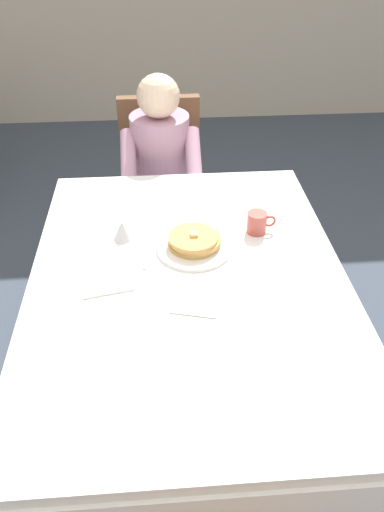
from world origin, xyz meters
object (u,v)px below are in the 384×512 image
Objects in this scene: dining_table_main at (189,295)px; cup_coffee at (257,223)px; fork_left_of_plate at (143,254)px; diner_person at (161,163)px; spoon_near_edge at (193,314)px; chair_diner at (161,173)px; breakfast_stack at (194,240)px; plate_breakfast at (194,247)px; knife_right_of_plate at (245,249)px; syrup_pitcher at (123,230)px.

cup_coffee is at bearing 41.35° from dining_table_main.
cup_coffee reaches higher than fork_left_of_plate.
spoon_near_edge is at bearing 93.36° from diner_person.
cup_coffee reaches higher than spoon_near_edge.
fork_left_of_plate is (-0.09, -1.03, 0.21)m from chair_diner.
breakfast_stack reaches higher than dining_table_main.
plate_breakfast is at bearing 99.13° from spoon_near_edge.
diner_person is 0.87m from breakfast_stack.
chair_diner reaches higher than plate_breakfast.
diner_person reaches higher than plate_breakfast.
diner_person is 5.60× the size of knife_right_of_plate.
dining_table_main is 1.64× the size of chair_diner.
syrup_pitcher is 0.47m from knife_right_of_plate.
cup_coffee is (0.36, -0.76, 0.11)m from diner_person.
chair_diner is 3.32× the size of plate_breakfast.
cup_coffee is 0.63× the size of fork_left_of_plate.
dining_table_main is 7.75× the size of breakfast_stack.
cup_coffee reaches higher than dining_table_main.
breakfast_stack is at bearing 99.12° from spoon_near_edge.
cup_coffee is 0.57× the size of knife_right_of_plate.
spoon_near_edge is (0.07, -1.36, 0.21)m from chair_diner.
chair_diner reaches higher than fork_left_of_plate.
dining_table_main is at bearing 93.50° from chair_diner.
fork_left_of_plate reaches higher than dining_table_main.
dining_table_main is 5.44× the size of plate_breakfast.
breakfast_stack is at bearing 79.63° from knife_right_of_plate.
breakfast_stack is at bearing -160.10° from cup_coffee.
chair_diner reaches higher than knife_right_of_plate.
chair_diner is at bearing -90.00° from diner_person.
plate_breakfast is 3.50× the size of syrup_pitcher.
chair_diner reaches higher than dining_table_main.
dining_table_main is at bearing -46.29° from syrup_pitcher.
diner_person is at bearing 115.03° from cup_coffee.
cup_coffee is 0.52m from syrup_pitcher.
dining_table_main is 7.62× the size of knife_right_of_plate.
diner_person reaches higher than chair_diner.
cup_coffee is at bearing 19.90° from breakfast_stack.
chair_diner reaches higher than breakfast_stack.
spoon_near_edge is (-0.22, -0.33, 0.00)m from knife_right_of_plate.
dining_table_main is at bearing 118.13° from knife_right_of_plate.
plate_breakfast is at bearing 80.61° from knife_right_of_plate.
cup_coffee is 1.41× the size of syrup_pitcher.
knife_right_of_plate is at bearing -6.01° from plate_breakfast.
chair_diner is 8.23× the size of cup_coffee.
knife_right_of_plate is (0.22, 0.14, 0.09)m from dining_table_main.
diner_person is 4.00× the size of plate_breakfast.
cup_coffee is at bearing 111.19° from chair_diner.
chair_diner is 1.38m from spoon_near_edge.
cup_coffee reaches higher than syrup_pitcher.
knife_right_of_plate is (0.29, -0.88, 0.07)m from diner_person.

